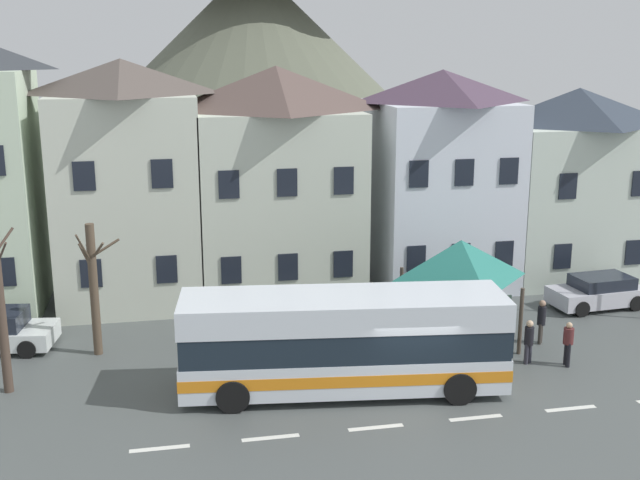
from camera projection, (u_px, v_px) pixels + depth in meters
name	position (u px, v px, depth m)	size (l,w,h in m)	color
ground_plane	(412.00, 403.00, 23.80)	(40.00, 60.00, 0.07)	#4A504F
townhouse_01	(127.00, 184.00, 32.06)	(5.66, 5.43, 9.99)	beige
townhouse_02	(277.00, 183.00, 33.21)	(6.79, 5.27, 9.68)	beige
townhouse_03	(439.00, 179.00, 34.90)	(5.82, 5.81, 9.48)	silver
townhouse_04	(573.00, 184.00, 35.96)	(6.78, 5.24, 8.65)	silver
hilltop_castle	(255.00, 75.00, 52.74)	(33.54, 33.54, 23.01)	#5C614F
transit_bus	(343.00, 343.00, 24.26)	(10.22, 3.78, 3.10)	silver
bus_shelter	(460.00, 259.00, 28.06)	(3.60, 3.60, 3.78)	#473D33
parked_car_01	(598.00, 292.00, 32.29)	(3.99, 2.15, 1.33)	silver
parked_car_02	(427.00, 305.00, 30.65)	(4.50, 2.21, 1.31)	#2C5537
pedestrian_00	(541.00, 319.00, 28.29)	(0.30, 0.30, 1.63)	#38332D
pedestrian_01	(568.00, 341.00, 26.30)	(0.34, 0.35, 1.55)	black
pedestrian_02	(529.00, 339.00, 26.53)	(0.32, 0.31, 1.53)	#2D2D38
pedestrian_03	(482.00, 332.00, 27.04)	(0.30, 0.31, 1.61)	black
public_bench	(494.00, 307.00, 30.99)	(1.58, 0.48, 0.87)	#33473D
bare_tree_00	(94.00, 287.00, 26.96)	(1.44, 1.53, 4.67)	brown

